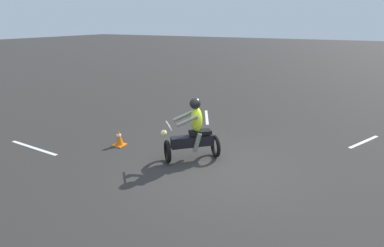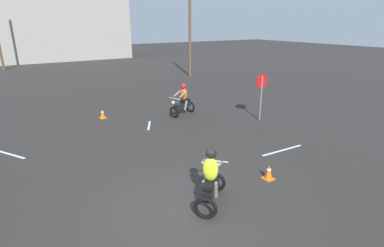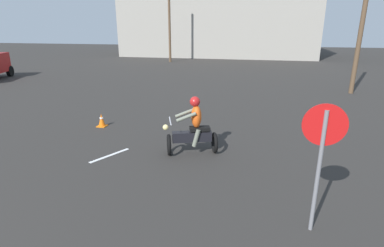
% 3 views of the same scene
% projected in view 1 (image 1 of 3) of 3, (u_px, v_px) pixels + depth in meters
% --- Properties ---
extents(ground_plane, '(120.00, 120.00, 0.00)m').
position_uv_depth(ground_plane, '(221.00, 171.00, 7.29)').
color(ground_plane, '#2D2B28').
extents(motorcycle_rider_foreground, '(1.43, 1.39, 1.66)m').
position_uv_depth(motorcycle_rider_foreground, '(193.00, 133.00, 7.67)').
color(motorcycle_rider_foreground, black).
rests_on(motorcycle_rider_foreground, ground).
extents(traffic_cone_near_left, '(0.32, 0.32, 0.48)m').
position_uv_depth(traffic_cone_near_left, '(119.00, 138.00, 8.71)').
color(traffic_cone_near_left, orange).
rests_on(traffic_cone_near_left, ground).
extents(lane_stripe_e, '(2.02, 0.18, 0.01)m').
position_uv_depth(lane_stripe_e, '(34.00, 148.00, 8.61)').
color(lane_stripe_e, silver).
rests_on(lane_stripe_e, ground).
extents(lane_stripe_sw, '(0.84, 1.50, 0.01)m').
position_uv_depth(lane_stripe_sw, '(364.00, 142.00, 9.04)').
color(lane_stripe_sw, silver).
rests_on(lane_stripe_sw, ground).
extents(lane_stripe_se, '(0.88, 1.62, 0.01)m').
position_uv_depth(lane_stripe_se, '(207.00, 117.00, 11.36)').
color(lane_stripe_se, silver).
rests_on(lane_stripe_se, ground).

